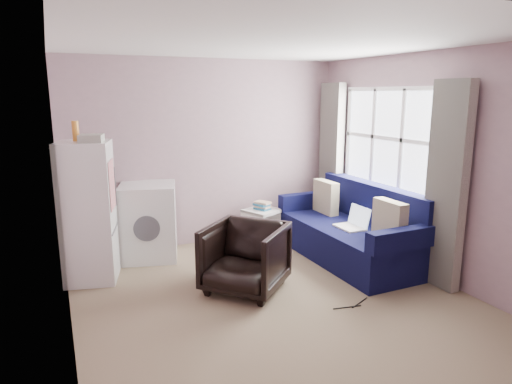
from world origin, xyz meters
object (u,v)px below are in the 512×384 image
fridge (88,212)px  washing_machine (149,220)px  armchair (245,254)px  sofa (354,232)px  side_table (262,223)px

fridge → washing_machine: bearing=46.2°
armchair → sofa: 1.65m
armchair → sofa: sofa is taller
side_table → sofa: size_ratio=0.28×
armchair → washing_machine: bearing=164.1°
fridge → washing_machine: size_ratio=1.86×
armchair → side_table: (0.84, 1.37, -0.12)m
armchair → washing_machine: washing_machine is taller
armchair → sofa: size_ratio=0.38×
side_table → washing_machine: bearing=178.7°
armchair → side_table: bearing=105.7°
fridge → sofa: size_ratio=0.84×
armchair → side_table: size_ratio=1.36×
armchair → side_table: 1.61m
armchair → fridge: (-1.45, 0.95, 0.39)m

